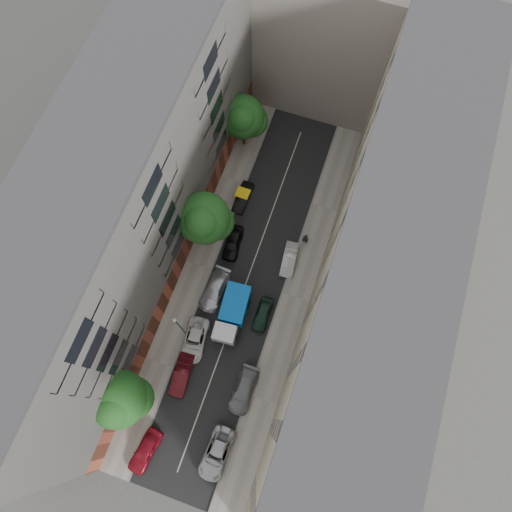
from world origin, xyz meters
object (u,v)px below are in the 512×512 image
at_px(tarp_truck, 232,313).
at_px(car_right_3, 289,259).
at_px(car_left_4, 233,243).
at_px(car_left_2, 195,340).
at_px(car_left_1, 182,375).
at_px(tree_mid, 205,220).
at_px(pedestrian, 305,239).
at_px(lamp_post, 179,325).
at_px(car_left_5, 243,197).
at_px(car_left_0, 145,451).
at_px(car_right_0, 217,453).
at_px(car_right_2, 263,314).
at_px(car_left_3, 215,290).
at_px(car_right_1, 244,390).
at_px(tree_far, 243,119).
at_px(tree_near, 120,401).

height_order(tarp_truck, car_right_3, tarp_truck).
bearing_deg(car_left_4, car_left_2, -95.85).
bearing_deg(car_right_3, car_left_2, -125.35).
bearing_deg(car_left_1, tree_mid, 95.29).
bearing_deg(pedestrian, car_right_3, 74.76).
relative_size(lamp_post, pedestrian, 3.39).
bearing_deg(car_left_2, tree_mid, 95.83).
xyz_separation_m(car_left_1, car_left_2, (-0.06, 3.60, -0.06)).
xyz_separation_m(car_left_5, car_right_3, (7.20, -5.40, 0.01)).
distance_m(car_left_0, car_right_0, 6.74).
bearing_deg(car_right_0, tree_mid, 114.51).
distance_m(car_right_0, car_right_2, 13.98).
height_order(car_left_3, car_right_3, car_left_3).
relative_size(car_left_5, lamp_post, 0.59).
bearing_deg(car_right_3, pedestrian, 64.07).
distance_m(car_left_1, tree_mid, 15.46).
bearing_deg(car_left_5, car_left_4, -80.52).
xyz_separation_m(car_left_4, lamp_post, (-1.40, -10.75, 3.48)).
relative_size(tree_mid, pedestrian, 4.76).
bearing_deg(car_left_2, car_right_1, -31.95).
relative_size(car_left_3, tree_far, 0.65).
bearing_deg(car_left_5, car_left_3, -84.57).
distance_m(car_left_2, car_left_5, 16.82).
distance_m(car_left_4, pedestrian, 7.90).
bearing_deg(car_right_2, car_left_3, 171.80).
relative_size(car_left_2, car_right_2, 1.24).
bearing_deg(tarp_truck, car_right_1, -66.64).
xyz_separation_m(car_right_1, car_right_3, (0.11, 14.40, -0.05)).
height_order(car_right_1, car_right_3, car_right_1).
bearing_deg(car_left_4, tarp_truck, -75.70).
height_order(tarp_truck, car_right_2, tarp_truck).
distance_m(car_left_1, car_right_3, 16.31).
xyz_separation_m(tarp_truck, pedestrian, (4.66, 10.34, -0.41)).
relative_size(car_left_1, car_right_1, 0.90).
distance_m(car_left_3, car_right_3, 8.64).
relative_size(car_left_1, car_left_5, 1.11).
bearing_deg(tree_mid, car_left_3, -64.20).
bearing_deg(pedestrian, car_right_0, 90.99).
relative_size(car_left_4, tree_far, 0.55).
bearing_deg(car_right_0, car_left_4, 107.84).
distance_m(car_left_3, tree_mid, 7.90).
height_order(car_right_0, car_right_3, car_right_0).
distance_m(car_right_3, tree_mid, 10.53).
bearing_deg(car_left_2, tree_near, -121.27).
xyz_separation_m(tarp_truck, car_right_2, (2.91, 1.08, -0.88)).
bearing_deg(pedestrian, car_left_3, 53.76).
bearing_deg(tree_mid, car_right_0, -67.51).
relative_size(car_left_3, tree_mid, 0.54).
bearing_deg(tarp_truck, car_left_3, 140.09).
bearing_deg(car_left_4, pedestrian, 15.53).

